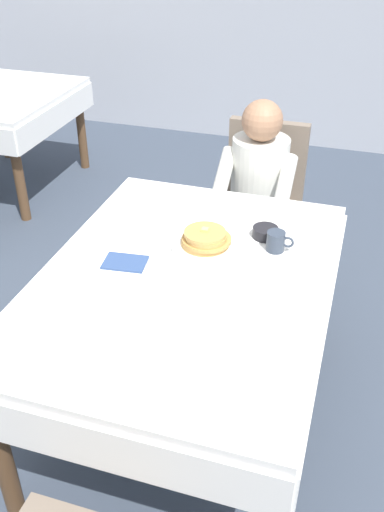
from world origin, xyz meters
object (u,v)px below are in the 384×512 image
at_px(dining_table_main, 185,293).
at_px(chair_diner, 262,195).
at_px(bowl_butter, 265,232).
at_px(background_table_far, 3,108).
at_px(breakfast_stack, 206,239).
at_px(spoon_near_edge, 173,291).
at_px(diner_person, 257,184).
at_px(plate_breakfast, 205,247).
at_px(cup_coffee, 276,241).
at_px(knife_right_of_plate, 248,258).
at_px(fork_left_of_plate, 160,243).
at_px(syrup_pitcher, 156,211).

height_order(dining_table_main, chair_diner, chair_diner).
distance_m(bowl_butter, background_table_far, 2.66).
xyz_separation_m(breakfast_stack, spoon_near_edge, (-0.03, -0.33, -0.04)).
relative_size(diner_person, plate_breakfast, 4.00).
xyz_separation_m(chair_diner, background_table_far, (-2.08, 0.64, 0.09)).
relative_size(chair_diner, plate_breakfast, 3.32).
height_order(breakfast_stack, background_table_far, breakfast_stack).
height_order(cup_coffee, background_table_far, cup_coffee).
height_order(bowl_butter, knife_right_of_plate, bowl_butter).
relative_size(dining_table_main, diner_person, 1.36).
distance_m(knife_right_of_plate, background_table_far, 2.74).
xyz_separation_m(diner_person, cup_coffee, (0.23, -0.73, 0.11)).
distance_m(breakfast_stack, spoon_near_edge, 0.33).
relative_size(diner_person, fork_left_of_plate, 6.22).
height_order(dining_table_main, knife_right_of_plate, knife_right_of_plate).
bearing_deg(breakfast_stack, plate_breakfast, -175.71).
bearing_deg(background_table_far, bowl_butter, -32.57).
height_order(plate_breakfast, spoon_near_edge, plate_breakfast).
xyz_separation_m(dining_table_main, breakfast_stack, (0.02, 0.21, 0.14)).
xyz_separation_m(diner_person, breakfast_stack, (-0.05, -0.80, 0.12)).
bearing_deg(breakfast_stack, knife_right_of_plate, -6.18).
xyz_separation_m(chair_diner, fork_left_of_plate, (-0.25, -0.98, 0.21)).
distance_m(dining_table_main, spoon_near_edge, 0.15).
bearing_deg(knife_right_of_plate, spoon_near_edge, 146.33).
height_order(diner_person, plate_breakfast, diner_person).
bearing_deg(syrup_pitcher, chair_diner, 66.51).
distance_m(syrup_pitcher, knife_right_of_plate, 0.51).
distance_m(dining_table_main, background_table_far, 2.70).
distance_m(chair_diner, bowl_butter, 0.84).
xyz_separation_m(plate_breakfast, bowl_butter, (0.22, 0.17, 0.01)).
bearing_deg(dining_table_main, plate_breakfast, 84.56).
relative_size(cup_coffee, bowl_butter, 1.03).
height_order(spoon_near_edge, background_table_far, spoon_near_edge).
bearing_deg(background_table_far, knife_right_of_plate, -36.19).
height_order(breakfast_stack, spoon_near_edge, breakfast_stack).
relative_size(chair_diner, fork_left_of_plate, 5.17).
relative_size(plate_breakfast, bowl_butter, 2.55).
bearing_deg(diner_person, knife_right_of_plate, 99.18).
bearing_deg(bowl_butter, spoon_near_edge, -116.80).
relative_size(chair_diner, spoon_near_edge, 6.20).
bearing_deg(breakfast_stack, fork_left_of_plate, -174.02).
relative_size(bowl_butter, fork_left_of_plate, 0.61).
height_order(diner_person, cup_coffee, diner_person).
xyz_separation_m(chair_diner, syrup_pitcher, (-0.34, -0.78, 0.25)).
distance_m(diner_person, background_table_far, 2.22).
distance_m(dining_table_main, knife_right_of_plate, 0.30).
xyz_separation_m(dining_table_main, cup_coffee, (0.30, 0.28, 0.13)).
xyz_separation_m(bowl_butter, fork_left_of_plate, (-0.41, -0.19, -0.02)).
bearing_deg(syrup_pitcher, fork_left_of_plate, -65.33).
distance_m(plate_breakfast, knife_right_of_plate, 0.19).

